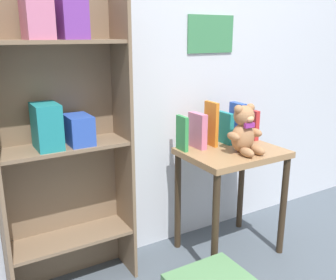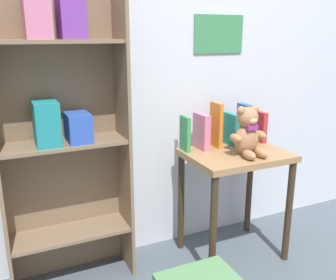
% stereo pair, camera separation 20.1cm
% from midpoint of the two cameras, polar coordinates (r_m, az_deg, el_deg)
% --- Properties ---
extents(wall_back, '(4.80, 0.07, 2.50)m').
position_cam_midpoint_polar(wall_back, '(2.31, 5.62, 14.06)').
color(wall_back, silver).
rests_on(wall_back, ground_plane).
extents(bookshelf_side, '(0.65, 0.25, 1.57)m').
position_cam_midpoint_polar(bookshelf_side, '(1.94, -13.27, 2.61)').
color(bookshelf_side, '#7F664C').
rests_on(bookshelf_side, ground_plane).
extents(display_table, '(0.58, 0.44, 0.66)m').
position_cam_midpoint_polar(display_table, '(2.25, 12.75, -4.70)').
color(display_table, '#9E754C').
rests_on(display_table, ground_plane).
extents(teddy_bear, '(0.21, 0.19, 0.28)m').
position_cam_midpoint_polar(teddy_bear, '(2.14, 14.71, 1.01)').
color(teddy_bear, '#A8754C').
rests_on(teddy_bear, display_table).
extents(book_standing_green, '(0.03, 0.11, 0.20)m').
position_cam_midpoint_polar(book_standing_green, '(2.16, 5.27, 0.93)').
color(book_standing_green, '#33934C').
rests_on(book_standing_green, display_table).
extents(book_standing_pink, '(0.05, 0.14, 0.21)m').
position_cam_midpoint_polar(book_standing_pink, '(2.21, 7.62, 1.27)').
color(book_standing_pink, '#D17093').
rests_on(book_standing_pink, display_table).
extents(book_standing_orange, '(0.03, 0.12, 0.27)m').
position_cam_midpoint_polar(book_standing_orange, '(2.26, 9.88, 2.25)').
color(book_standing_orange, orange).
rests_on(book_standing_orange, display_table).
extents(book_standing_teal, '(0.03, 0.14, 0.19)m').
position_cam_midpoint_polar(book_standing_teal, '(2.33, 11.95, 1.59)').
color(book_standing_teal, teal).
rests_on(book_standing_teal, display_table).
extents(book_standing_blue, '(0.05, 0.12, 0.24)m').
position_cam_midpoint_polar(book_standing_blue, '(2.39, 13.94, 2.42)').
color(book_standing_blue, '#2D51B7').
rests_on(book_standing_blue, display_table).
extents(book_standing_red, '(0.03, 0.12, 0.19)m').
position_cam_midpoint_polar(book_standing_red, '(2.45, 16.05, 1.95)').
color(book_standing_red, red).
rests_on(book_standing_red, display_table).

